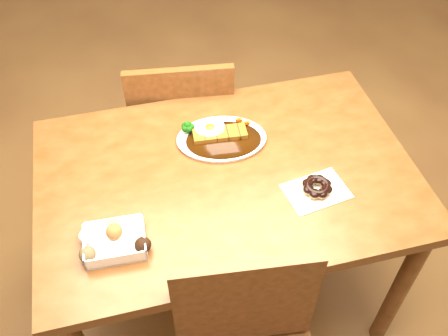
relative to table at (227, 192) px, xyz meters
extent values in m
plane|color=brown|center=(0.00, 0.00, -0.65)|extent=(6.00, 6.00, 0.00)
cube|color=#49290E|center=(0.00, 0.00, 0.08)|extent=(1.20, 0.80, 0.04)
cylinder|color=#49290E|center=(0.54, -0.34, -0.30)|extent=(0.06, 0.06, 0.71)
cylinder|color=#49290E|center=(-0.54, 0.34, -0.30)|extent=(0.06, 0.06, 0.71)
cylinder|color=#49290E|center=(0.54, 0.34, -0.30)|extent=(0.06, 0.06, 0.71)
cube|color=#49290E|center=(-0.05, 0.60, -0.22)|extent=(0.47, 0.47, 0.04)
cylinder|color=#49290E|center=(0.14, 0.75, -0.45)|extent=(0.04, 0.04, 0.41)
cylinder|color=#49290E|center=(-0.20, 0.79, -0.45)|extent=(0.04, 0.04, 0.41)
cylinder|color=#49290E|center=(0.10, 0.41, -0.45)|extent=(0.04, 0.04, 0.41)
cylinder|color=#49290E|center=(-0.24, 0.45, -0.45)|extent=(0.04, 0.04, 0.41)
cube|color=#49290E|center=(-0.07, 0.41, 0.02)|extent=(0.40, 0.08, 0.40)
cube|color=#49290E|center=(-0.05, -0.41, 0.02)|extent=(0.40, 0.07, 0.40)
ellipsoid|color=white|center=(0.02, 0.15, 0.11)|extent=(0.32, 0.25, 0.01)
ellipsoid|color=black|center=(0.02, 0.13, 0.11)|extent=(0.28, 0.21, 0.01)
cube|color=#6B380C|center=(0.01, 0.15, 0.12)|extent=(0.18, 0.08, 0.02)
ellipsoid|color=white|center=(-0.01, 0.18, 0.14)|extent=(0.11, 0.10, 0.01)
ellipsoid|color=#FFB214|center=(-0.01, 0.18, 0.14)|extent=(0.03, 0.03, 0.02)
cube|color=white|center=(-0.37, -0.19, 0.12)|extent=(0.17, 0.14, 0.05)
ellipsoid|color=black|center=(-0.45, -0.22, 0.13)|extent=(0.05, 0.05, 0.04)
ellipsoid|color=beige|center=(-0.37, -0.22, 0.13)|extent=(0.05, 0.05, 0.04)
ellipsoid|color=black|center=(-0.30, -0.22, 0.13)|extent=(0.05, 0.05, 0.04)
ellipsoid|color=beige|center=(-0.44, -0.16, 0.13)|extent=(0.05, 0.05, 0.04)
ellipsoid|color=brown|center=(-0.37, -0.16, 0.13)|extent=(0.05, 0.05, 0.04)
cube|color=silver|center=(0.25, -0.14, 0.10)|extent=(0.21, 0.16, 0.00)
torus|color=olive|center=(0.25, -0.14, 0.12)|extent=(0.10, 0.10, 0.03)
torus|color=black|center=(0.25, -0.14, 0.13)|extent=(0.09, 0.09, 0.02)
camera|label=1|loc=(-0.27, -1.02, 1.28)|focal=40.00mm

